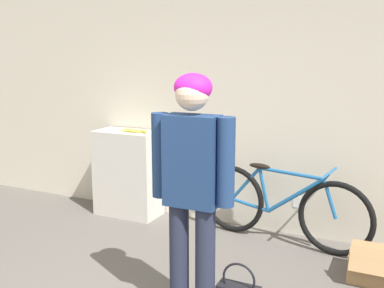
% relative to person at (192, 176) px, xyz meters
% --- Properties ---
extents(wall_back, '(8.00, 0.07, 2.60)m').
position_rel_person_xyz_m(wall_back, '(-0.21, 1.81, 0.28)').
color(wall_back, beige).
rests_on(wall_back, ground_plane).
extents(side_shelf, '(0.73, 0.39, 0.98)m').
position_rel_person_xyz_m(side_shelf, '(-1.55, 1.57, -0.53)').
color(side_shelf, beige).
rests_on(side_shelf, ground_plane).
extents(person, '(0.60, 0.24, 1.71)m').
position_rel_person_xyz_m(person, '(0.00, 0.00, 0.00)').
color(person, '#23283D').
rests_on(person, ground_plane).
extents(bicycle, '(1.76, 0.46, 0.78)m').
position_rel_person_xyz_m(bicycle, '(0.24, 1.51, -0.65)').
color(bicycle, black).
rests_on(bicycle, ground_plane).
extents(banana, '(0.35, 0.09, 0.04)m').
position_rel_person_xyz_m(banana, '(-1.42, 1.52, -0.02)').
color(banana, '#EAD64C').
rests_on(banana, side_shelf).
extents(cardboard_box, '(0.50, 0.45, 0.32)m').
position_rel_person_xyz_m(cardboard_box, '(1.19, 1.11, -0.90)').
color(cardboard_box, '#A87F51').
rests_on(cardboard_box, ground_plane).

